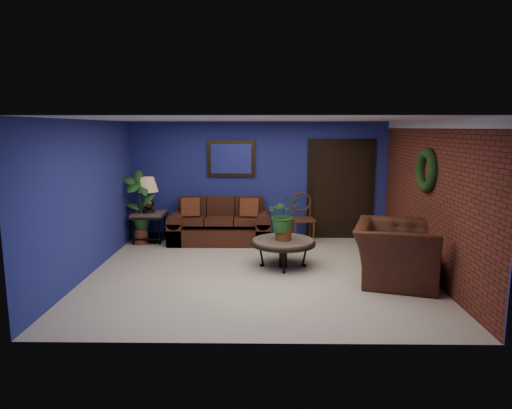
{
  "coord_description": "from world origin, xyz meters",
  "views": [
    {
      "loc": [
        0.07,
        -7.25,
        2.38
      ],
      "look_at": [
        -0.04,
        0.55,
        1.06
      ],
      "focal_mm": 32.0,
      "sensor_mm": 36.0,
      "label": 1
    }
  ],
  "objects_px": {
    "sofa": "(221,227)",
    "coffee_table": "(283,243)",
    "side_chair": "(302,214)",
    "table_lamp": "(148,191)",
    "armchair": "(396,252)",
    "end_table": "(149,219)"
  },
  "relations": [
    {
      "from": "sofa",
      "to": "armchair",
      "type": "bearing_deg",
      "value": -39.43
    },
    {
      "from": "sofa",
      "to": "table_lamp",
      "type": "bearing_deg",
      "value": -178.9
    },
    {
      "from": "armchair",
      "to": "sofa",
      "type": "bearing_deg",
      "value": 67.75
    },
    {
      "from": "coffee_table",
      "to": "table_lamp",
      "type": "relative_size",
      "value": 1.55
    },
    {
      "from": "end_table",
      "to": "side_chair",
      "type": "distance_m",
      "value": 3.21
    },
    {
      "from": "sofa",
      "to": "coffee_table",
      "type": "height_order",
      "value": "sofa"
    },
    {
      "from": "table_lamp",
      "to": "armchair",
      "type": "distance_m",
      "value": 5.1
    },
    {
      "from": "table_lamp",
      "to": "armchair",
      "type": "relative_size",
      "value": 0.51
    },
    {
      "from": "sofa",
      "to": "coffee_table",
      "type": "distance_m",
      "value": 2.12
    },
    {
      "from": "end_table",
      "to": "table_lamp",
      "type": "xyz_separation_m",
      "value": [
        -0.0,
        0.0,
        0.61
      ]
    },
    {
      "from": "sofa",
      "to": "table_lamp",
      "type": "relative_size",
      "value": 2.92
    },
    {
      "from": "sofa",
      "to": "coffee_table",
      "type": "relative_size",
      "value": 1.89
    },
    {
      "from": "armchair",
      "to": "side_chair",
      "type": "bearing_deg",
      "value": 43.81
    },
    {
      "from": "table_lamp",
      "to": "side_chair",
      "type": "xyz_separation_m",
      "value": [
        3.21,
        0.08,
        -0.5
      ]
    },
    {
      "from": "side_chair",
      "to": "armchair",
      "type": "height_order",
      "value": "side_chair"
    },
    {
      "from": "sofa",
      "to": "side_chair",
      "type": "height_order",
      "value": "side_chair"
    },
    {
      "from": "table_lamp",
      "to": "side_chair",
      "type": "bearing_deg",
      "value": 1.36
    },
    {
      "from": "coffee_table",
      "to": "end_table",
      "type": "bearing_deg",
      "value": 148.23
    },
    {
      "from": "coffee_table",
      "to": "side_chair",
      "type": "relative_size",
      "value": 1.07
    },
    {
      "from": "sofa",
      "to": "side_chair",
      "type": "relative_size",
      "value": 2.01
    },
    {
      "from": "end_table",
      "to": "side_chair",
      "type": "bearing_deg",
      "value": 1.36
    },
    {
      "from": "end_table",
      "to": "armchair",
      "type": "bearing_deg",
      "value": -28.34
    }
  ]
}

